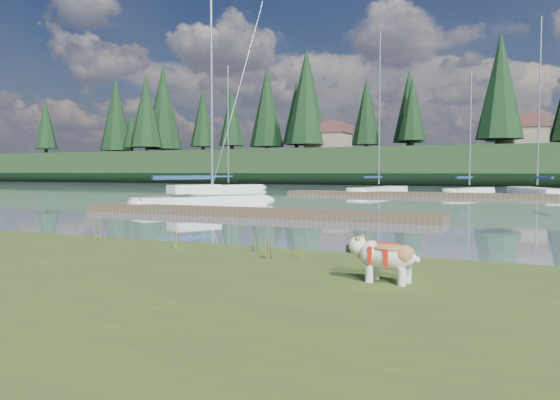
% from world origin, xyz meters
% --- Properties ---
extents(ground, '(200.00, 200.00, 0.00)m').
position_xyz_m(ground, '(0.00, 30.00, 0.00)').
color(ground, '#7A939E').
rests_on(ground, ground).
extents(ridge, '(200.00, 20.00, 5.00)m').
position_xyz_m(ridge, '(0.00, 73.00, 2.50)').
color(ridge, black).
rests_on(ridge, ground).
extents(bulldog, '(1.02, 0.49, 0.60)m').
position_xyz_m(bulldog, '(4.94, -3.91, 0.73)').
color(bulldog, silver).
rests_on(bulldog, bank).
extents(sailboat_main, '(5.42, 7.87, 11.79)m').
position_xyz_m(sailboat_main, '(-8.59, 13.47, 0.42)').
color(sailboat_main, white).
rests_on(sailboat_main, ground).
extents(dock_near, '(16.00, 2.00, 0.30)m').
position_xyz_m(dock_near, '(-4.00, 9.00, 0.15)').
color(dock_near, '#4C3D2C').
rests_on(dock_near, ground).
extents(dock_far, '(26.00, 2.20, 0.30)m').
position_xyz_m(dock_far, '(2.00, 30.00, 0.15)').
color(dock_far, '#4C3D2C').
rests_on(dock_far, ground).
extents(sailboat_bg_0, '(4.69, 8.32, 12.03)m').
position_xyz_m(sailboat_bg_0, '(-19.30, 35.02, 0.32)').
color(sailboat_bg_0, white).
rests_on(sailboat_bg_0, ground).
extents(sailboat_bg_1, '(3.37, 9.33, 13.52)m').
position_xyz_m(sailboat_bg_1, '(-4.56, 34.35, 0.32)').
color(sailboat_bg_1, white).
rests_on(sailboat_bg_1, ground).
extents(sailboat_bg_2, '(3.71, 6.35, 9.77)m').
position_xyz_m(sailboat_bg_2, '(2.66, 34.35, 0.33)').
color(sailboat_bg_2, white).
rests_on(sailboat_bg_2, ground).
extents(sailboat_bg_3, '(5.06, 9.72, 13.99)m').
position_xyz_m(sailboat_bg_3, '(7.00, 36.97, 0.32)').
color(sailboat_bg_3, white).
rests_on(sailboat_bg_3, ground).
extents(weed_0, '(0.17, 0.14, 0.69)m').
position_xyz_m(weed_0, '(0.37, -2.35, 0.64)').
color(weed_0, '#475B23').
rests_on(weed_0, bank).
extents(weed_1, '(0.17, 0.14, 0.52)m').
position_xyz_m(weed_1, '(2.06, -2.07, 0.57)').
color(weed_1, '#475B23').
rests_on(weed_1, bank).
extents(weed_2, '(0.17, 0.14, 0.56)m').
position_xyz_m(weed_2, '(2.64, -2.78, 0.59)').
color(weed_2, '#475B23').
rests_on(weed_2, bank).
extents(weed_3, '(0.17, 0.14, 0.64)m').
position_xyz_m(weed_3, '(-1.84, -2.12, 0.62)').
color(weed_3, '#475B23').
rests_on(weed_3, bank).
extents(weed_4, '(0.17, 0.14, 0.38)m').
position_xyz_m(weed_4, '(3.11, -2.56, 0.51)').
color(weed_4, '#475B23').
rests_on(weed_4, bank).
extents(weed_5, '(0.17, 0.14, 0.52)m').
position_xyz_m(weed_5, '(4.20, -2.12, 0.57)').
color(weed_5, '#475B23').
rests_on(weed_5, bank).
extents(mud_lip, '(60.00, 0.50, 0.14)m').
position_xyz_m(mud_lip, '(0.00, -1.60, 0.07)').
color(mud_lip, '#33281C').
rests_on(mud_lip, ground).
extents(conifer_0, '(5.72, 5.72, 14.15)m').
position_xyz_m(conifer_0, '(-55.00, 67.00, 12.64)').
color(conifer_0, '#382619').
rests_on(conifer_0, ridge).
extents(conifer_1, '(4.40, 4.40, 11.30)m').
position_xyz_m(conifer_1, '(-40.00, 71.00, 11.28)').
color(conifer_1, '#382619').
rests_on(conifer_1, ridge).
extents(conifer_2, '(6.60, 6.60, 16.05)m').
position_xyz_m(conifer_2, '(-25.00, 68.00, 13.54)').
color(conifer_2, '#382619').
rests_on(conifer_2, ridge).
extents(conifer_3, '(4.84, 4.84, 12.25)m').
position_xyz_m(conifer_3, '(-10.00, 72.00, 11.74)').
color(conifer_3, '#382619').
rests_on(conifer_3, ridge).
extents(conifer_4, '(6.16, 6.16, 15.10)m').
position_xyz_m(conifer_4, '(3.00, 66.00, 13.09)').
color(conifer_4, '#382619').
rests_on(conifer_4, ridge).
extents(house_0, '(6.30, 5.30, 4.65)m').
position_xyz_m(house_0, '(-22.00, 70.00, 7.31)').
color(house_0, gray).
rests_on(house_0, ridge).
extents(house_1, '(6.30, 5.30, 4.65)m').
position_xyz_m(house_1, '(6.00, 71.00, 7.31)').
color(house_1, gray).
rests_on(house_1, ridge).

